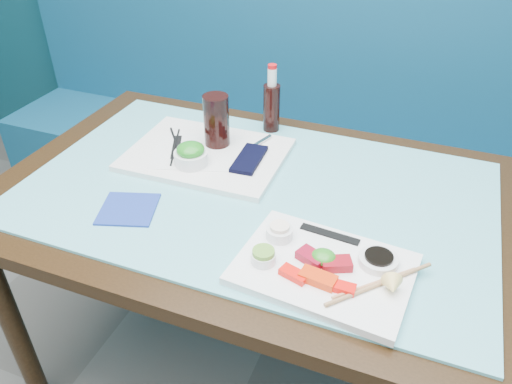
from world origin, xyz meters
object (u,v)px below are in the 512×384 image
(serving_tray, at_px, (207,154))
(blue_napkin, at_px, (128,209))
(booth_bench, at_px, (325,161))
(sashimi_plate, at_px, (324,269))
(dining_table, at_px, (255,217))
(seaweed_bowl, at_px, (191,158))
(cola_glass, at_px, (216,121))
(cola_bottle_body, at_px, (272,108))

(serving_tray, distance_m, blue_napkin, 0.32)
(booth_bench, xyz_separation_m, serving_tray, (-0.19, -0.73, 0.39))
(sashimi_plate, relative_size, blue_napkin, 2.67)
(serving_tray, bearing_deg, dining_table, -29.82)
(dining_table, distance_m, blue_napkin, 0.34)
(sashimi_plate, height_order, blue_napkin, sashimi_plate)
(seaweed_bowl, distance_m, cola_glass, 0.14)
(cola_bottle_body, relative_size, blue_napkin, 1.10)
(booth_bench, xyz_separation_m, sashimi_plate, (0.25, -1.08, 0.39))
(cola_glass, height_order, blue_napkin, cola_glass)
(cola_glass, distance_m, blue_napkin, 0.38)
(sashimi_plate, height_order, serving_tray, sashimi_plate)
(blue_napkin, bearing_deg, sashimi_plate, -4.26)
(serving_tray, height_order, cola_bottle_body, cola_bottle_body)
(serving_tray, xyz_separation_m, blue_napkin, (-0.07, -0.31, -0.01))
(booth_bench, bearing_deg, cola_glass, -105.22)
(booth_bench, height_order, blue_napkin, booth_bench)
(dining_table, height_order, cola_bottle_body, cola_bottle_body)
(seaweed_bowl, relative_size, cola_glass, 0.61)
(cola_bottle_body, bearing_deg, sashimi_plate, -60.29)
(booth_bench, xyz_separation_m, cola_bottle_body, (-0.08, -0.50, 0.46))
(booth_bench, relative_size, sashimi_plate, 8.22)
(booth_bench, distance_m, seaweed_bowl, 0.93)
(cola_glass, bearing_deg, seaweed_bowl, -98.75)
(cola_bottle_body, bearing_deg, blue_napkin, -108.96)
(cola_bottle_body, bearing_deg, cola_glass, -120.84)
(booth_bench, distance_m, dining_table, 0.89)
(booth_bench, bearing_deg, dining_table, -90.00)
(cola_glass, bearing_deg, sashimi_plate, -42.50)
(booth_bench, bearing_deg, serving_tray, -104.86)
(blue_napkin, bearing_deg, serving_tray, 77.31)
(cola_bottle_body, bearing_deg, booth_bench, 81.14)
(blue_napkin, bearing_deg, dining_table, 37.33)
(seaweed_bowl, bearing_deg, dining_table, -8.65)
(dining_table, bearing_deg, seaweed_bowl, 171.35)
(booth_bench, height_order, dining_table, booth_bench)
(booth_bench, bearing_deg, sashimi_plate, -76.82)
(cola_glass, bearing_deg, booth_bench, 74.78)
(cola_glass, height_order, cola_bottle_body, cola_glass)
(cola_glass, xyz_separation_m, blue_napkin, (-0.08, -0.36, -0.09))
(serving_tray, relative_size, blue_napkin, 3.27)
(seaweed_bowl, distance_m, cola_bottle_body, 0.34)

